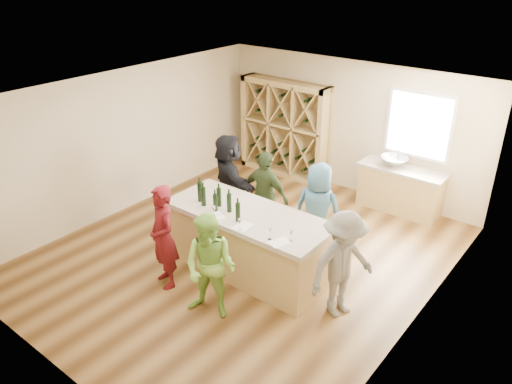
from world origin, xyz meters
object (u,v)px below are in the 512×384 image
Objects in this scene: person_far_mid at (266,195)px; wine_bottle_f at (238,212)px; wine_bottle_c at (219,197)px; wine_bottle_e at (229,203)px; wine_bottle_a at (200,192)px; person_near_right at (210,267)px; person_server at (343,265)px; wine_rack at (285,129)px; person_far_right at (318,211)px; wine_bottle_b at (203,196)px; sink at (394,161)px; wine_bottle_d at (215,202)px; person_far_left at (229,178)px; tasting_counter_base at (248,244)px; person_near_left at (163,237)px.

wine_bottle_f is (0.52, -1.37, 0.41)m from person_far_mid.
wine_bottle_e is (0.26, -0.05, -0.00)m from wine_bottle_c.
wine_bottle_a is 1.57m from person_near_right.
wine_bottle_c is at bearing 113.33° from person_server.
person_far_mid is at bearing -61.15° from wine_rack.
person_far_right reaches higher than person_far_mid.
wine_bottle_b is at bearing 176.09° from wine_bottle_f.
wine_bottle_e reaches higher than sink.
wine_bottle_d is at bearing 91.10° from person_far_mid.
person_server is at bearing 3.80° from wine_bottle_a.
wine_bottle_b is (-1.54, -3.79, 0.22)m from sink.
wine_rack reaches higher than person_far_left.
person_far_left is at bearing 90.46° from person_server.
wine_bottle_e is at bearing -66.73° from wine_rack.
wine_bottle_f is (0.76, -0.05, -0.01)m from wine_bottle_b.
sink is 3.65m from person_server.
wine_bottle_c is at bearing 110.97° from person_near_right.
wine_rack is 6.67× the size of wine_bottle_a.
person_far_right is 0.96× the size of person_far_left.
person_far_mid is (-0.02, 1.33, -0.40)m from wine_bottle_d.
wine_bottle_f is at bearing 120.75° from person_server.
wine_bottle_e is 1.31m from person_far_mid.
person_near_right is at bearing -96.75° from sink.
person_far_mid is at bearing 110.74° from wine_bottle_f.
tasting_counter_base is 8.67× the size of wine_bottle_f.
sink is 4.09m from wine_bottle_a.
wine_bottle_f is (-1.65, -0.30, 0.41)m from person_server.
person_near_left is at bearing -137.57° from wine_bottle_f.
sink is 1.64× the size of wine_bottle_a.
wine_rack is 2.54m from person_far_left.
person_far_mid reaches higher than tasting_counter_base.
person_near_right reaches higher than tasting_counter_base.
person_far_mid is at bearing 92.96° from person_near_right.
sink is 0.21× the size of tasting_counter_base.
sink reaches higher than tasting_counter_base.
person_near_left is at bearing -106.70° from wine_bottle_c.
wine_bottle_f is at bearing -18.91° from wine_bottle_c.
wine_bottle_b is at bearing -168.92° from wine_bottle_e.
person_far_mid is 0.94× the size of person_far_left.
person_near_left is (-0.35, -0.81, -0.38)m from wine_bottle_d.
person_server is at bearing 10.25° from wine_bottle_f.
wine_bottle_b is at bearing -160.83° from tasting_counter_base.
sink is at bearing 67.84° from person_near_right.
wine_bottle_f is at bearing -8.02° from wine_bottle_a.
wine_bottle_f is at bearing 165.82° from person_far_left.
wine_bottle_a is at bearing -178.65° from wine_bottle_e.
wine_bottle_a is 2.61m from person_server.
wine_bottle_a is (-0.86, -0.17, 0.74)m from tasting_counter_base.
wine_bottle_c is at bearing -167.68° from tasting_counter_base.
wine_bottle_a reaches higher than wine_bottle_b.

